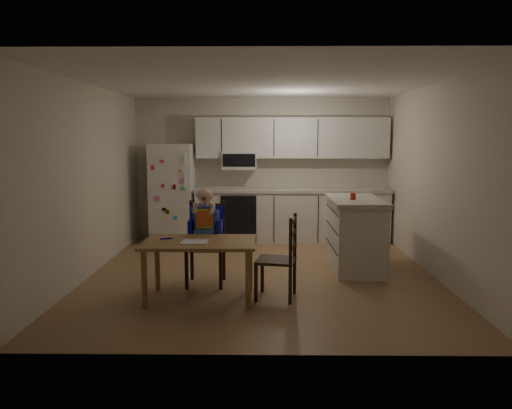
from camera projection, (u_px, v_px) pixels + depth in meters
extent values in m
cube|color=olive|center=(261.00, 274.00, 6.64)|extent=(4.50, 5.00, 0.01)
cube|color=beige|center=(262.00, 169.00, 8.95)|extent=(4.50, 0.02, 2.50)
cube|color=beige|center=(89.00, 180.00, 6.51)|extent=(0.02, 5.00, 2.50)
cube|color=beige|center=(435.00, 181.00, 6.45)|extent=(0.02, 5.00, 2.50)
cube|color=white|center=(262.00, 82.00, 6.31)|extent=(4.50, 5.00, 0.01)
cube|color=silver|center=(173.00, 193.00, 8.68)|extent=(0.72, 0.70, 1.70)
cube|color=silver|center=(292.00, 216.00, 8.76)|extent=(3.34, 0.60, 0.86)
cube|color=beige|center=(292.00, 191.00, 8.69)|extent=(3.37, 0.62, 0.05)
cube|color=black|center=(239.00, 219.00, 8.46)|extent=(0.60, 0.02, 0.80)
cube|color=silver|center=(292.00, 138.00, 8.71)|extent=(3.34, 0.34, 0.70)
cube|color=silver|center=(240.00, 160.00, 8.74)|extent=(0.60, 0.38, 0.33)
cube|color=silver|center=(355.00, 236.00, 6.87)|extent=(0.63, 1.26, 0.93)
cube|color=beige|center=(356.00, 200.00, 6.80)|extent=(0.70, 1.33, 0.05)
cylinder|color=red|center=(353.00, 196.00, 6.66)|extent=(0.07, 0.07, 0.09)
cube|color=brown|center=(200.00, 242.00, 5.53)|extent=(1.24, 0.80, 0.04)
cylinder|color=brown|center=(144.00, 280.00, 5.26)|extent=(0.06, 0.06, 0.63)
cylinder|color=brown|center=(157.00, 264.00, 5.91)|extent=(0.06, 0.06, 0.63)
cylinder|color=brown|center=(248.00, 280.00, 5.25)|extent=(0.06, 0.06, 0.63)
cylinder|color=brown|center=(250.00, 264.00, 5.90)|extent=(0.06, 0.06, 0.63)
cube|color=silver|center=(194.00, 242.00, 5.44)|extent=(0.28, 0.25, 0.01)
cylinder|color=#100DBD|center=(165.00, 239.00, 5.62)|extent=(0.12, 0.06, 0.02)
cube|color=black|center=(206.00, 247.00, 6.12)|extent=(0.46, 0.46, 0.03)
cube|color=black|center=(187.00, 271.00, 5.96)|extent=(0.04, 0.04, 0.45)
cube|color=black|center=(192.00, 262.00, 6.36)|extent=(0.04, 0.04, 0.45)
cube|color=black|center=(221.00, 271.00, 5.95)|extent=(0.04, 0.04, 0.45)
cube|color=black|center=(224.00, 262.00, 6.35)|extent=(0.04, 0.04, 0.45)
cube|color=black|center=(207.00, 222.00, 6.29)|extent=(0.45, 0.05, 0.54)
cube|color=#100DBD|center=(206.00, 242.00, 6.11)|extent=(0.42, 0.37, 0.11)
cube|color=#100DBD|center=(207.00, 221.00, 6.23)|extent=(0.41, 0.07, 0.37)
cube|color=#5C96CE|center=(205.00, 237.00, 6.08)|extent=(0.32, 0.28, 0.02)
cube|color=#1E2BAF|center=(205.00, 217.00, 6.08)|extent=(0.24, 0.16, 0.28)
cube|color=red|center=(205.00, 219.00, 6.02)|extent=(0.20, 0.02, 0.22)
sphere|color=beige|center=(205.00, 196.00, 6.04)|extent=(0.19, 0.19, 0.18)
ellipsoid|color=olive|center=(205.00, 194.00, 6.04)|extent=(0.19, 0.17, 0.15)
cube|color=black|center=(276.00, 260.00, 5.60)|extent=(0.49, 0.49, 0.03)
cube|color=black|center=(262.00, 274.00, 5.85)|extent=(0.04, 0.04, 0.42)
cube|color=black|center=(295.00, 276.00, 5.78)|extent=(0.04, 0.04, 0.42)
cube|color=black|center=(256.00, 284.00, 5.48)|extent=(0.04, 0.04, 0.42)
cube|color=black|center=(290.00, 286.00, 5.41)|extent=(0.04, 0.04, 0.42)
cube|color=black|center=(293.00, 238.00, 5.53)|extent=(0.11, 0.42, 0.50)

